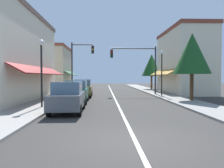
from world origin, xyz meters
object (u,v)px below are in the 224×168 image
Objects in this scene: parked_car_second_left at (77,92)px; street_lamp_left_near at (41,62)px; street_lamp_right_mid at (162,66)px; tree_right_near at (192,54)px; parked_car_third_left at (83,88)px; traffic_signal_mast_arm at (139,62)px; traffic_signal_left_corner at (79,61)px; tree_right_far at (152,65)px; parked_car_nearest_left at (68,97)px.

street_lamp_left_near is at bearing -120.97° from parked_car_second_left.
tree_right_near is at bearing -73.33° from street_lamp_right_mid.
parked_car_third_left is at bearing 88.40° from parked_car_second_left.
traffic_signal_mast_arm reaches higher than street_lamp_right_mid.
traffic_signal_left_corner is 1.08× the size of tree_right_near.
traffic_signal_mast_arm is at bearing -110.22° from tree_right_far.
tree_right_near is at bearing -64.52° from traffic_signal_mast_arm.
street_lamp_right_mid is at bearing -51.11° from traffic_signal_mast_arm.
street_lamp_right_mid is at bearing 29.65° from parked_car_second_left.
street_lamp_right_mid is 0.85× the size of tree_right_far.
traffic_signal_left_corner reaches higher than tree_right_near.
traffic_signal_mast_arm is at bearing 18.54° from parked_car_third_left.
street_lamp_right_mid is (7.97, 9.41, 2.29)m from parked_car_nearest_left.
street_lamp_right_mid is (8.86, -3.82, -0.78)m from traffic_signal_left_corner.
street_lamp_left_near is 0.79× the size of tree_right_near.
parked_car_nearest_left is 10.98m from tree_right_near.
parked_car_nearest_left is at bearing -117.24° from traffic_signal_mast_arm.
parked_car_second_left is 9.65m from street_lamp_right_mid.
traffic_signal_left_corner is (-0.89, 13.23, 3.07)m from parked_car_nearest_left.
tree_right_near is at bearing -90.71° from tree_right_far.
tree_right_near is at bearing -38.95° from traffic_signal_left_corner.
traffic_signal_left_corner is 9.68m from street_lamp_right_mid.
street_lamp_right_mid reaches higher than street_lamp_left_near.
parked_car_second_left is at bearing -91.69° from parked_car_third_left.
traffic_signal_mast_arm reaches higher than street_lamp_left_near.
parked_car_nearest_left is at bearing -130.26° from street_lamp_right_mid.
street_lamp_right_mid is at bearing -97.41° from tree_right_far.
parked_car_nearest_left is 4.62m from parked_car_second_left.
street_lamp_right_mid is (1.91, -2.37, -0.58)m from traffic_signal_mast_arm.
parked_car_third_left is at bearing 178.71° from street_lamp_right_mid.
parked_car_nearest_left and parked_car_second_left have the same top height.
street_lamp_left_near reaches higher than parked_car_second_left.
tree_right_far is (10.38, 7.85, -0.12)m from traffic_signal_left_corner.
parked_car_nearest_left is 3.21m from street_lamp_left_near.
parked_car_third_left is at bearing 77.09° from street_lamp_left_near.
traffic_signal_mast_arm is at bearing 52.34° from street_lamp_left_near.
traffic_signal_left_corner is 11.86m from street_lamp_left_near.
traffic_signal_mast_arm is 7.10m from traffic_signal_left_corner.
tree_right_far is (1.52, 11.67, 0.66)m from street_lamp_right_mid.
parked_car_second_left is at bearing -149.26° from street_lamp_right_mid.
tree_right_far is (9.53, 11.49, 2.95)m from parked_car_third_left.
parked_car_nearest_left is 0.76× the size of traffic_signal_mast_arm.
tree_right_near reaches higher than street_lamp_left_near.
tree_right_far is (9.49, 21.08, 2.95)m from parked_car_nearest_left.
traffic_signal_mast_arm is at bearing -11.82° from traffic_signal_left_corner.
parked_car_second_left and parked_car_third_left have the same top height.
traffic_signal_left_corner is 1.29× the size of street_lamp_right_mid.
traffic_signal_mast_arm is 1.16× the size of street_lamp_right_mid.
street_lamp_right_mid is at bearing 38.86° from street_lamp_left_near.
tree_right_far is at bearing 64.62° from parked_car_nearest_left.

